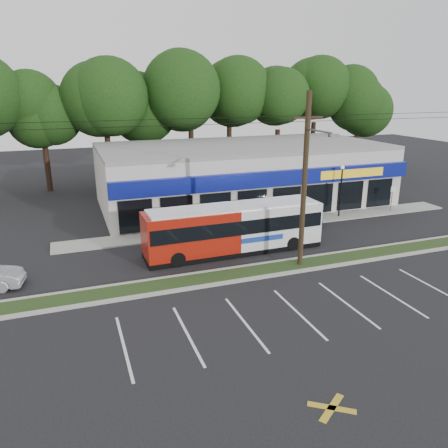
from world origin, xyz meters
TOP-DOWN VIEW (x-y plane):
  - ground at (0.00, 0.00)m, footprint 120.00×120.00m
  - grass_strip at (0.00, 1.00)m, footprint 40.00×1.60m
  - curb_south at (0.00, 0.15)m, footprint 40.00×0.25m
  - curb_north at (0.00, 1.85)m, footprint 40.00×0.25m
  - sidewalk at (5.00, 9.00)m, footprint 32.00×2.20m
  - strip_mall at (5.50, 15.91)m, footprint 25.00×12.55m
  - utility_pole at (2.83, 0.93)m, footprint 50.00×2.77m
  - lamp_post at (11.00, 8.80)m, footprint 0.30×0.30m
  - sign_post at (16.00, 8.57)m, footprint 0.45×0.10m
  - tree_line at (4.00, 26.00)m, footprint 46.76×6.76m
  - metrobus at (0.16, 4.50)m, footprint 11.58×2.63m
  - car_dark at (6.03, 7.97)m, footprint 5.21×2.92m
  - pedestrian_a at (4.28, 8.50)m, footprint 0.59×0.41m
  - pedestrian_b at (2.00, 7.31)m, footprint 0.83×0.70m

SIDE VIEW (x-z plane):
  - ground at x=0.00m, z-range 0.00..0.00m
  - sidewalk at x=5.00m, z-range 0.00..0.10m
  - grass_strip at x=0.00m, z-range 0.00..0.12m
  - curb_south at x=0.00m, z-range 0.00..0.14m
  - curb_north at x=0.00m, z-range 0.00..0.14m
  - pedestrian_b at x=2.00m, z-range 0.00..1.50m
  - pedestrian_a at x=4.28m, z-range 0.00..1.55m
  - car_dark at x=6.03m, z-range 0.00..1.68m
  - sign_post at x=16.00m, z-range 0.44..2.67m
  - metrobus at x=0.16m, z-range 0.09..3.19m
  - strip_mall at x=5.50m, z-range 0.00..5.30m
  - lamp_post at x=11.00m, z-range 0.55..4.80m
  - utility_pole at x=2.83m, z-range 0.41..10.41m
  - tree_line at x=4.00m, z-range 2.50..14.33m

